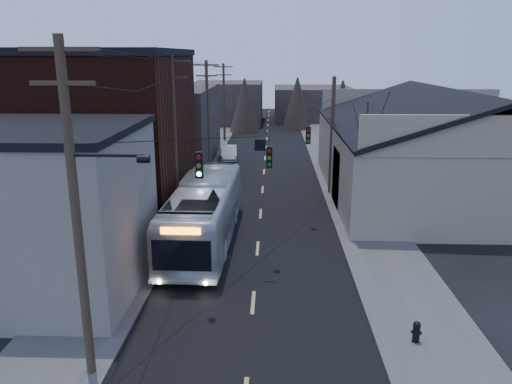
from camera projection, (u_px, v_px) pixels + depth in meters
road_surface at (264, 177)px, 41.92m from camera, size 9.00×110.00×0.02m
sidewalk_left at (187, 176)px, 42.12m from camera, size 4.00×110.00×0.12m
sidewalk_right at (341, 177)px, 41.69m from camera, size 4.00×110.00×0.12m
building_clapboard at (41, 213)px, 21.05m from camera, size 8.00×8.00×7.00m
building_brick at (102, 136)px, 31.29m from camera, size 10.00×12.00×10.00m
building_left_far at (165, 125)px, 47.08m from camera, size 9.00×14.00×7.00m
warehouse at (442, 159)px, 35.95m from camera, size 16.16×20.60×7.73m
building_far_left at (228, 102)px, 75.04m from camera, size 10.00×12.00×6.00m
building_far_right at (312, 103)px, 79.56m from camera, size 12.00×14.00×5.00m
bare_tree at (365, 160)px, 31.11m from camera, size 0.40×0.40×7.20m
utility_lines at (218, 128)px, 35.06m from camera, size 11.24×45.28×10.50m
bus at (204, 212)px, 26.90m from camera, size 3.15×12.51×3.47m
parked_car at (229, 153)px, 48.64m from camera, size 1.82×4.35×1.40m
fire_hydrant at (416, 331)px, 17.59m from camera, size 0.39×0.27×0.80m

